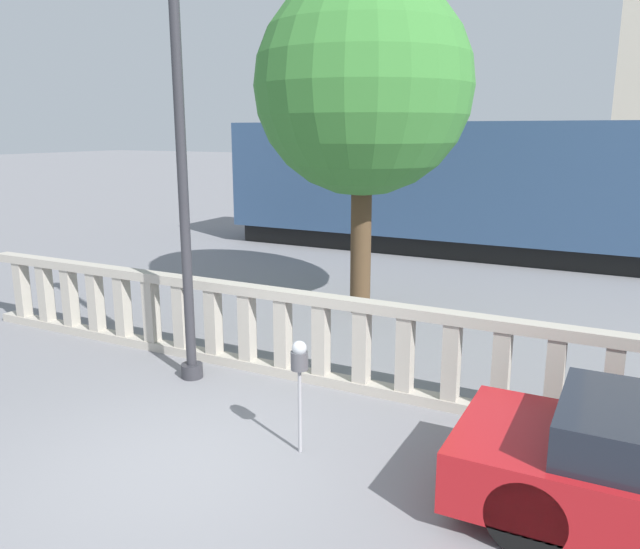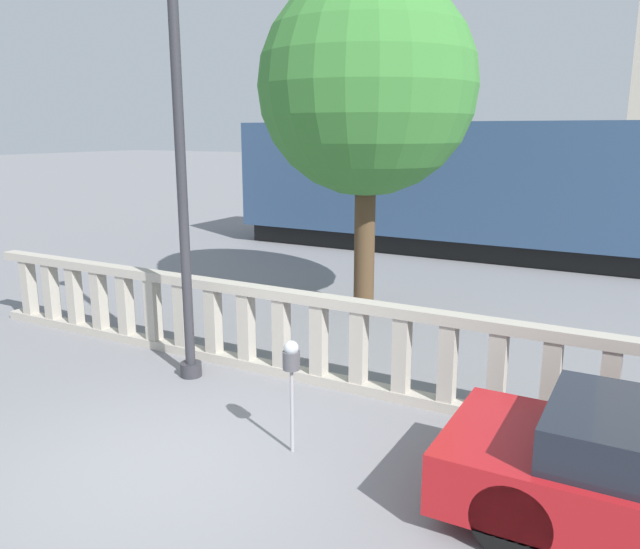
{
  "view_description": "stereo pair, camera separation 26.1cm",
  "coord_description": "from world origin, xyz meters",
  "px_view_note": "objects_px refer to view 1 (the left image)",
  "views": [
    {
      "loc": [
        4.01,
        -4.62,
        3.44
      ],
      "look_at": [
        -0.23,
        3.64,
        1.29
      ],
      "focal_mm": 35.0,
      "sensor_mm": 36.0,
      "label": 1
    },
    {
      "loc": [
        4.25,
        -4.49,
        3.44
      ],
      "look_at": [
        -0.23,
        3.64,
        1.29
      ],
      "focal_mm": 35.0,
      "sensor_mm": 36.0,
      "label": 2
    }
  ],
  "objects_px": {
    "lamppost": "(181,143)",
    "tree_left": "(363,87)",
    "parking_meter": "(299,363)",
    "train_near": "(583,190)"
  },
  "relations": [
    {
      "from": "lamppost",
      "to": "train_near",
      "type": "relative_size",
      "value": 0.32
    },
    {
      "from": "lamppost",
      "to": "tree_left",
      "type": "height_order",
      "value": "tree_left"
    },
    {
      "from": "parking_meter",
      "to": "lamppost",
      "type": "bearing_deg",
      "value": 154.42
    },
    {
      "from": "lamppost",
      "to": "tree_left",
      "type": "bearing_deg",
      "value": 79.33
    },
    {
      "from": "train_near",
      "to": "lamppost",
      "type": "bearing_deg",
      "value": -110.53
    },
    {
      "from": "tree_left",
      "to": "parking_meter",
      "type": "bearing_deg",
      "value": -73.16
    },
    {
      "from": "parking_meter",
      "to": "tree_left",
      "type": "bearing_deg",
      "value": 106.84
    },
    {
      "from": "lamppost",
      "to": "tree_left",
      "type": "xyz_separation_m",
      "value": [
        0.79,
        4.17,
        0.92
      ]
    },
    {
      "from": "parking_meter",
      "to": "tree_left",
      "type": "relative_size",
      "value": 0.21
    },
    {
      "from": "parking_meter",
      "to": "tree_left",
      "type": "height_order",
      "value": "tree_left"
    }
  ]
}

